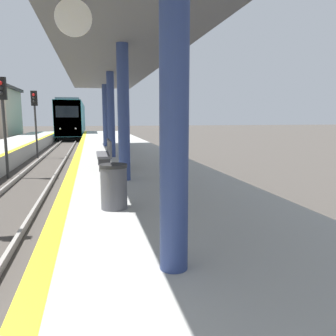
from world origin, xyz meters
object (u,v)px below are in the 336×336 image
object	(u,v)px
bench	(106,153)
signal_mid	(3,108)
trash_bin	(114,186)
train	(73,119)
signal_far	(35,111)

from	to	relation	value
bench	signal_mid	bearing A→B (deg)	136.26
signal_mid	trash_bin	size ratio (longest dim) A/B	5.00
trash_bin	bench	world-z (taller)	bench
signal_mid	bench	bearing A→B (deg)	-43.74
signal_mid	bench	xyz separation A→B (m)	(3.90, -3.73, -1.55)
train	signal_far	distance (m)	24.46
trash_bin	signal_far	bearing A→B (deg)	103.13
train	signal_mid	world-z (taller)	train
signal_mid	trash_bin	distance (m)	9.67
train	signal_far	bearing A→B (deg)	-92.44
signal_far	bench	bearing A→B (deg)	-70.76
trash_bin	signal_mid	bearing A→B (deg)	113.62
signal_far	trash_bin	world-z (taller)	signal_far
signal_mid	signal_far	xyz separation A→B (m)	(0.15, 7.02, 0.00)
train	bench	xyz separation A→B (m)	(2.71, -35.18, -0.96)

